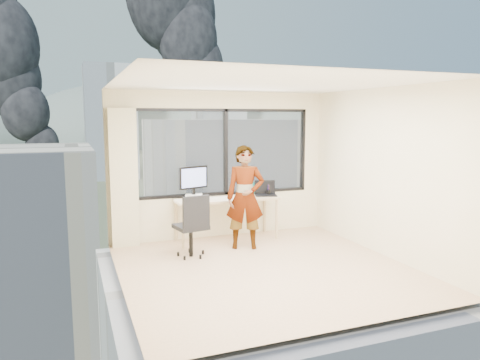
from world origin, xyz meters
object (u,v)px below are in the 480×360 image
desk (227,219)px  monitor (193,182)px  game_console (194,196)px  chair (191,225)px  laptop (266,189)px  person (245,197)px  handbag (252,188)px

desk → monitor: (-0.55, 0.15, 0.66)m
game_console → monitor: bearing=-88.7°
chair → game_console: (0.30, 0.93, 0.28)m
chair → laptop: chair is taller
desk → game_console: game_console is taller
laptop → person: bearing=-122.5°
desk → game_console: bearing=159.6°
desk → monitor: bearing=164.9°
desk → monitor: 0.87m
desk → laptop: size_ratio=4.58×
chair → laptop: size_ratio=2.56×
desk → handbag: size_ratio=6.32×
person → desk: bearing=121.0°
chair → monitor: 1.06m
desk → chair: 1.12m
game_console → handbag: (1.11, 0.01, 0.08)m
person → laptop: 0.83m
laptop → handbag: 0.30m
desk → laptop: 0.89m
chair → laptop: 1.76m
desk → chair: bearing=-139.2°
game_console → laptop: 1.30m
desk → chair: size_ratio=1.79×
person → game_console: bearing=149.4°
monitor → handbag: (1.13, 0.07, -0.18)m
game_console → laptop: size_ratio=0.72×
person → monitor: 1.02m
monitor → laptop: monitor is taller
monitor → laptop: size_ratio=1.45×
desk → handbag: handbag is taller
person → game_console: 1.03m
handbag → desk: bearing=-169.1°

